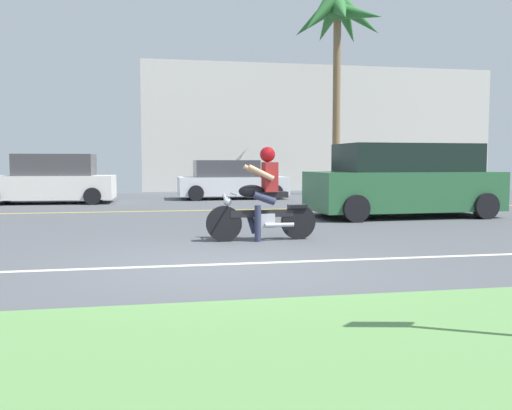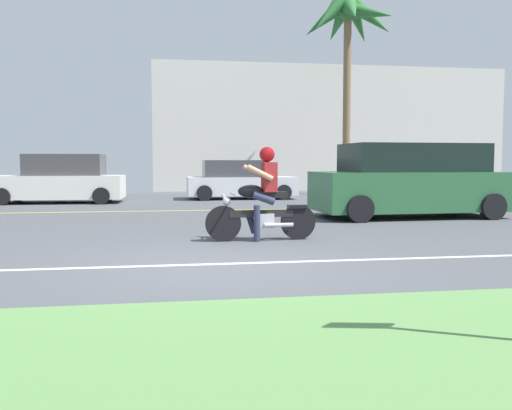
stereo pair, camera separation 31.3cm
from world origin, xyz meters
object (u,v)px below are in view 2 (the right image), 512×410
at_px(suv_nearby, 410,181).
at_px(palm_tree_0, 349,23).
at_px(motorcyclist, 262,201).
at_px(parked_car_2, 239,181).
at_px(parked_car_1, 60,180).

distance_m(suv_nearby, palm_tree_0, 11.69).
distance_m(motorcyclist, parked_car_2, 11.33).
bearing_deg(suv_nearby, motorcyclist, -140.94).
distance_m(motorcyclist, parked_car_1, 11.40).
bearing_deg(suv_nearby, parked_car_2, 113.42).
bearing_deg(parked_car_2, parked_car_1, -169.75).
relative_size(parked_car_1, palm_tree_0, 0.52).
xyz_separation_m(suv_nearby, parked_car_1, (-9.63, 6.55, -0.13)).
distance_m(parked_car_1, parked_car_2, 6.41).
relative_size(motorcyclist, suv_nearby, 0.40).
bearing_deg(parked_car_2, motorcyclist, -95.54).
height_order(motorcyclist, parked_car_2, motorcyclist).
xyz_separation_m(parked_car_1, palm_tree_0, (11.21, 3.17, 6.43)).
bearing_deg(palm_tree_0, motorcyclist, -114.27).
relative_size(parked_car_1, parked_car_2, 1.09).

